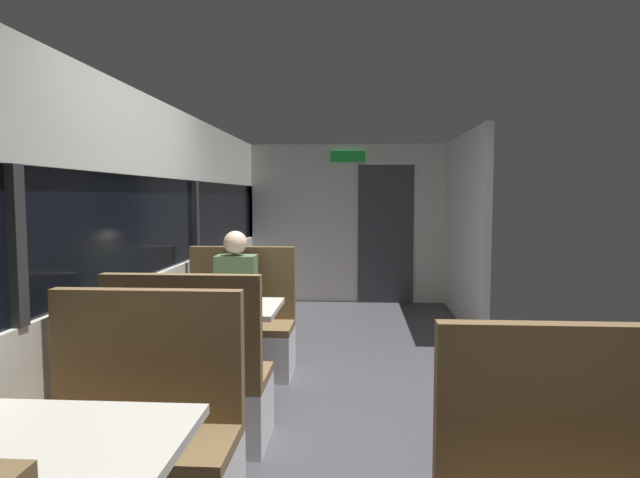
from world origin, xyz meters
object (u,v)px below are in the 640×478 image
at_px(bench_near_window_facing_entry, 136,459).
at_px(bench_mid_window_facing_end, 191,393).
at_px(dining_table_near_window, 50,469).
at_px(bench_mid_window_facing_entry, 239,336).
at_px(seated_passenger, 237,314).
at_px(dining_table_mid_window, 219,319).

xyz_separation_m(bench_near_window_facing_entry, bench_mid_window_facing_end, (0.00, 0.86, 0.00)).
relative_size(dining_table_near_window, bench_mid_window_facing_entry, 0.82).
xyz_separation_m(dining_table_near_window, bench_near_window_facing_entry, (0.00, 0.70, -0.31)).
distance_m(dining_table_near_window, bench_mid_window_facing_end, 1.59).
bearing_deg(bench_near_window_facing_entry, seated_passenger, 90.00).
height_order(bench_mid_window_facing_end, seated_passenger, seated_passenger).
xyz_separation_m(bench_near_window_facing_entry, seated_passenger, (0.00, 2.19, 0.21)).
xyz_separation_m(dining_table_mid_window, bench_mid_window_facing_entry, (0.00, 0.70, -0.31)).
relative_size(dining_table_mid_window, bench_mid_window_facing_end, 0.82).
relative_size(bench_near_window_facing_entry, seated_passenger, 0.87).
relative_size(bench_mid_window_facing_entry, seated_passenger, 0.87).
height_order(dining_table_near_window, bench_near_window_facing_entry, bench_near_window_facing_entry).
xyz_separation_m(dining_table_mid_window, seated_passenger, (0.00, 0.63, -0.10)).
bearing_deg(dining_table_mid_window, dining_table_near_window, -90.00).
bearing_deg(seated_passenger, bench_mid_window_facing_end, -90.00).
bearing_deg(bench_mid_window_facing_entry, dining_table_mid_window, -90.00).
distance_m(dining_table_near_window, dining_table_mid_window, 2.26).
relative_size(dining_table_near_window, dining_table_mid_window, 1.00).
relative_size(bench_mid_window_facing_end, seated_passenger, 0.87).
xyz_separation_m(bench_mid_window_facing_end, seated_passenger, (0.00, 1.33, 0.21)).
distance_m(dining_table_near_window, seated_passenger, 2.89).
distance_m(bench_near_window_facing_entry, dining_table_mid_window, 1.59).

